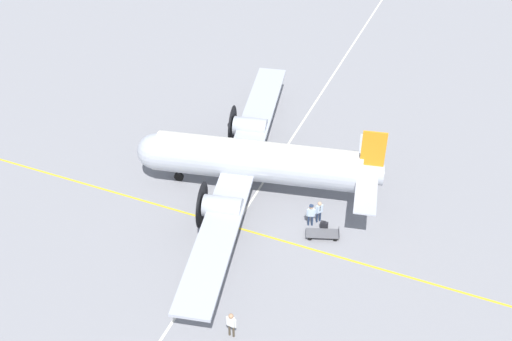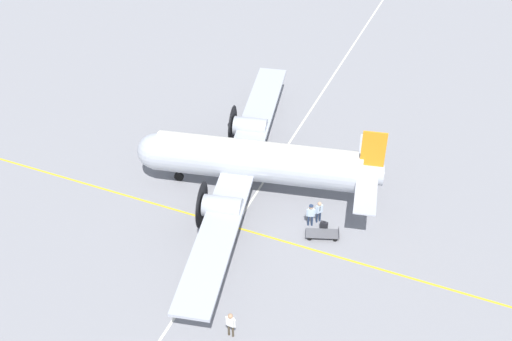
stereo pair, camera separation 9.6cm
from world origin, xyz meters
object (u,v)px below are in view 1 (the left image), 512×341
object	(u,v)px
airliner_main	(250,160)
suitcase_near_door	(324,225)
ramp_agent	(319,210)
crew_foreground	(231,323)
baggage_cart	(323,234)
passenger_boarding	(311,213)

from	to	relation	value
airliner_main	suitcase_near_door	world-z (taller)	airliner_main
ramp_agent	crew_foreground	bearing A→B (deg)	32.02
crew_foreground	ramp_agent	bearing A→B (deg)	84.52
suitcase_near_door	airliner_main	bearing A→B (deg)	162.41
suitcase_near_door	baggage_cart	size ratio (longest dim) A/B	0.28
ramp_agent	baggage_cart	distance (m)	1.68
ramp_agent	suitcase_near_door	distance (m)	1.08
airliner_main	ramp_agent	world-z (taller)	airliner_main
airliner_main	baggage_cart	distance (m)	7.24
ramp_agent	suitcase_near_door	xyz separation A→B (m)	(0.57, -0.55, -0.73)
airliner_main	crew_foreground	bearing A→B (deg)	96.38
passenger_boarding	ramp_agent	bearing A→B (deg)	-144.70
crew_foreground	baggage_cart	size ratio (longest dim) A/B	0.76
baggage_cart	passenger_boarding	bearing A→B (deg)	-53.30
passenger_boarding	suitcase_near_door	distance (m)	1.23
airliner_main	ramp_agent	xyz separation A→B (m)	(5.59, -1.40, -1.52)
passenger_boarding	ramp_agent	distance (m)	0.68
crew_foreground	passenger_boarding	world-z (taller)	crew_foreground
airliner_main	passenger_boarding	distance (m)	5.74
crew_foreground	suitcase_near_door	world-z (taller)	crew_foreground
passenger_boarding	baggage_cart	distance (m)	1.58
ramp_agent	passenger_boarding	bearing A→B (deg)	4.65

